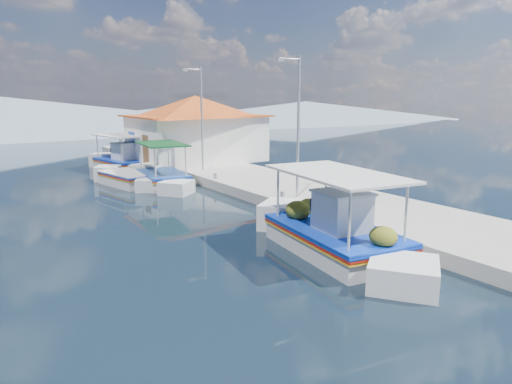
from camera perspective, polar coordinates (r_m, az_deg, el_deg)
ground at (r=16.55m, az=-3.10°, el=-5.33°), size 160.00×160.00×0.00m
quay at (r=24.51m, az=1.57°, el=0.90°), size 5.00×44.00×0.50m
bollards at (r=22.68m, az=-1.66°, el=1.04°), size 0.20×17.20×0.30m
main_caique at (r=14.86m, az=9.41°, el=-5.26°), size 3.33×8.56×2.85m
caique_green_canopy at (r=25.99m, az=-11.47°, el=1.61°), size 2.63×6.95×2.62m
caique_blue_hull at (r=26.64m, az=-15.53°, el=1.45°), size 2.62×6.06×1.10m
caique_far at (r=32.29m, az=-16.19°, el=3.48°), size 3.07×7.29×2.60m
harbor_building at (r=32.04m, az=-7.41°, el=7.91°), size 10.49×10.49×4.40m
lamp_post_near at (r=20.07m, az=5.03°, el=8.83°), size 1.21×0.14×6.00m
lamp_post_far at (r=27.66m, az=-6.88°, el=9.57°), size 1.21×0.14×6.00m
mountain_ridge at (r=71.19m, az=-22.23°, el=8.60°), size 171.40×96.00×5.50m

